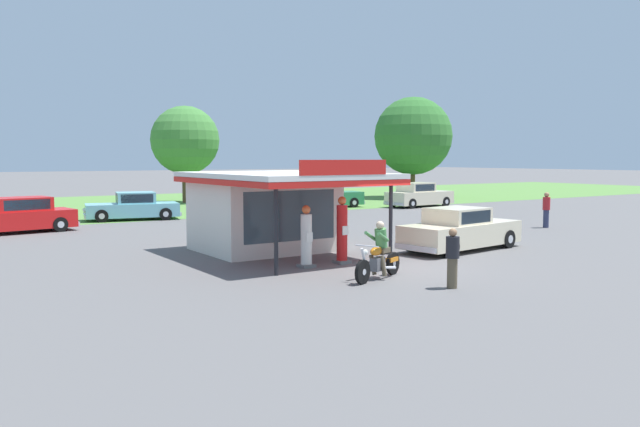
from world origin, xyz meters
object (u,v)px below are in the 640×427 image
(parked_car_back_row_centre, at_px, (133,207))
(parked_car_second_row_spare, at_px, (277,203))
(parked_car_back_row_centre_right, at_px, (325,197))
(bystander_admiring_sedan, at_px, (546,209))
(gas_pump_nearside, at_px, (306,239))
(gas_pump_offside, at_px, (342,233))
(parked_car_back_row_far_right, at_px, (15,217))
(parked_car_back_row_right, at_px, (419,196))
(bystander_standing_back_lot, at_px, (452,257))
(featured_classic_sedan, at_px, (460,231))
(motorcycle_with_rider, at_px, (379,255))

(parked_car_back_row_centre, bearing_deg, parked_car_second_row_spare, -14.55)
(parked_car_back_row_centre, xyz_separation_m, parked_car_back_row_centre_right, (13.22, 1.33, 0.07))
(bystander_admiring_sedan, bearing_deg, parked_car_second_row_spare, 120.38)
(gas_pump_nearside, relative_size, gas_pump_offside, 0.90)
(parked_car_back_row_far_right, xyz_separation_m, parked_car_back_row_centre_right, (19.35, 4.37, 0.01))
(parked_car_back_row_far_right, distance_m, bystander_admiring_sedan, 24.11)
(bystander_admiring_sedan, bearing_deg, parked_car_back_row_right, 73.66)
(parked_car_second_row_spare, bearing_deg, parked_car_back_row_right, 1.90)
(gas_pump_offside, bearing_deg, bystander_standing_back_lot, -88.67)
(parked_car_back_row_centre_right, bearing_deg, parked_car_second_row_spare, -149.23)
(featured_classic_sedan, height_order, parked_car_back_row_far_right, parked_car_back_row_far_right)
(gas_pump_nearside, height_order, gas_pump_offside, gas_pump_offside)
(motorcycle_with_rider, height_order, parked_car_back_row_centre, motorcycle_with_rider)
(parked_car_second_row_spare, relative_size, bystander_standing_back_lot, 3.80)
(parked_car_second_row_spare, height_order, bystander_standing_back_lot, parked_car_second_row_spare)
(featured_classic_sedan, distance_m, parked_car_back_row_far_right, 19.10)
(gas_pump_offside, height_order, bystander_admiring_sedan, gas_pump_offside)
(parked_car_back_row_far_right, distance_m, parked_car_back_row_centre, 6.84)
(gas_pump_nearside, height_order, parked_car_back_row_centre, gas_pump_nearside)
(gas_pump_offside, bearing_deg, motorcycle_with_rider, -103.87)
(motorcycle_with_rider, relative_size, parked_car_back_row_centre_right, 0.42)
(motorcycle_with_rider, bearing_deg, gas_pump_offside, 76.13)
(gas_pump_offside, bearing_deg, parked_car_second_row_spare, 67.17)
(parked_car_back_row_right, bearing_deg, gas_pump_nearside, -140.09)
(bystander_standing_back_lot, bearing_deg, featured_classic_sedan, 42.38)
(bystander_standing_back_lot, bearing_deg, parked_car_back_row_centre, 93.10)
(featured_classic_sedan, bearing_deg, bystander_standing_back_lot, -137.62)
(featured_classic_sedan, xyz_separation_m, parked_car_back_row_centre, (-6.30, 17.54, -0.03))
(motorcycle_with_rider, bearing_deg, bystander_admiring_sedan, 21.07)
(bystander_standing_back_lot, bearing_deg, motorcycle_with_rider, 110.99)
(parked_car_back_row_centre, relative_size, bystander_standing_back_lot, 3.39)
(parked_car_back_row_centre, xyz_separation_m, bystander_admiring_sedan, (15.04, -14.59, 0.22))
(motorcycle_with_rider, relative_size, parked_car_back_row_centre, 0.42)
(gas_pump_offside, relative_size, parked_car_back_row_right, 0.42)
(gas_pump_offside, xyz_separation_m, parked_car_back_row_centre_right, (12.13, 18.90, -0.23))
(motorcycle_with_rider, height_order, parked_car_back_row_far_right, motorcycle_with_rider)
(parked_car_back_row_far_right, relative_size, parked_car_second_row_spare, 0.92)
(gas_pump_offside, height_order, featured_classic_sedan, gas_pump_offside)
(parked_car_back_row_far_right, height_order, parked_car_second_row_spare, parked_car_second_row_spare)
(parked_car_back_row_centre, distance_m, parked_car_second_row_spare, 7.90)
(parked_car_back_row_centre, bearing_deg, gas_pump_offside, -86.44)
(motorcycle_with_rider, xyz_separation_m, parked_car_back_row_centre_right, (12.78, 21.54, 0.08))
(gas_pump_offside, xyz_separation_m, featured_classic_sedan, (5.21, 0.02, -0.27))
(gas_pump_nearside, distance_m, parked_car_back_row_centre_right, 23.19)
(parked_car_back_row_centre, height_order, parked_car_back_row_right, parked_car_back_row_right)
(parked_car_back_row_far_right, bearing_deg, parked_car_back_row_centre, 26.40)
(parked_car_back_row_centre_right, bearing_deg, gas_pump_nearside, -125.44)
(parked_car_back_row_far_right, xyz_separation_m, bystander_standing_back_lot, (7.33, -19.16, 0.08))
(featured_classic_sedan, xyz_separation_m, bystander_admiring_sedan, (8.74, 2.96, 0.19))
(parked_car_back_row_right, height_order, bystander_standing_back_lot, parked_car_back_row_right)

